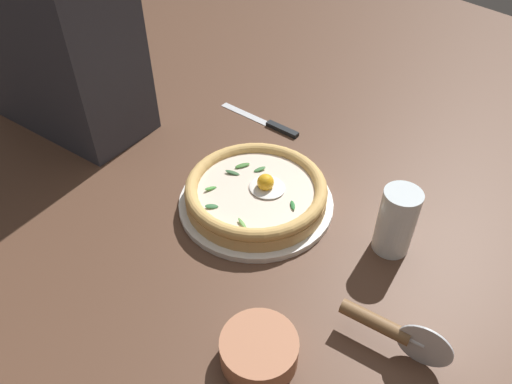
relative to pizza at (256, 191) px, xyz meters
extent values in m
cube|color=brown|center=(0.02, -0.04, -0.05)|extent=(2.40, 2.40, 0.03)
cylinder|color=white|center=(0.00, 0.00, -0.03)|extent=(0.29, 0.29, 0.01)
cylinder|color=tan|center=(0.00, 0.00, -0.01)|extent=(0.26, 0.26, 0.02)
torus|color=#DEAE61|center=(0.00, 0.00, 0.01)|extent=(0.26, 0.26, 0.02)
cylinder|color=beige|center=(0.00, 0.00, 0.00)|extent=(0.22, 0.22, 0.00)
ellipsoid|color=white|center=(-0.01, -0.02, 0.01)|extent=(0.07, 0.07, 0.01)
sphere|color=yellow|center=(-0.01, -0.01, 0.02)|extent=(0.03, 0.03, 0.03)
ellipsoid|color=#458246|center=(0.04, -0.03, 0.01)|extent=(0.02, 0.03, 0.01)
ellipsoid|color=#437D35|center=(0.07, -0.02, 0.01)|extent=(0.02, 0.03, 0.01)
ellipsoid|color=#326C3C|center=(0.01, 0.09, 0.01)|extent=(0.02, 0.03, 0.01)
ellipsoid|color=#3C8A32|center=(0.05, 0.07, 0.01)|extent=(0.01, 0.03, 0.01)
ellipsoid|color=#31803C|center=(-0.08, -0.02, 0.01)|extent=(0.03, 0.02, 0.00)
ellipsoid|color=#629F4A|center=(-0.06, 0.08, 0.01)|extent=(0.03, 0.01, 0.01)
ellipsoid|color=#335C35|center=(0.06, 0.01, 0.01)|extent=(0.03, 0.02, 0.01)
cylinder|color=#B77452|center=(-0.25, 0.20, -0.01)|extent=(0.11, 0.11, 0.04)
cylinder|color=silver|center=(-0.39, 0.03, 0.00)|extent=(0.07, 0.03, 0.08)
cylinder|color=silver|center=(-0.38, 0.03, 0.00)|extent=(0.02, 0.01, 0.01)
cylinder|color=brown|center=(-0.33, 0.05, 0.00)|extent=(0.10, 0.05, 0.02)
cube|color=silver|center=(0.26, -0.18, -0.03)|extent=(0.14, 0.04, 0.00)
cube|color=black|center=(0.15, -0.20, -0.03)|extent=(0.09, 0.03, 0.01)
cylinder|color=silver|center=(-0.23, -0.11, 0.03)|extent=(0.06, 0.06, 0.12)
cylinder|color=#B02C36|center=(-0.23, -0.11, -0.01)|extent=(0.06, 0.06, 0.05)
camera|label=1|loc=(-0.51, 0.43, 0.59)|focal=33.72mm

